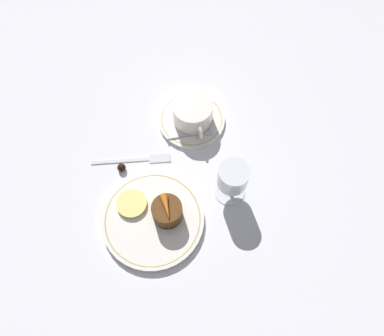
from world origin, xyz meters
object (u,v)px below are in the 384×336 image
Objects in this scene: wine_glass at (233,178)px; dessert_cake at (167,211)px; coffee_cup at (193,112)px; dinner_plate at (153,219)px; fork at (140,159)px.

dessert_cake is (0.02, -0.15, -0.04)m from wine_glass.
coffee_cup is at bearing -172.75° from wine_glass.
dessert_cake reaches higher than dinner_plate.
dessert_cake is at bearing 9.61° from fork.
wine_glass reaches higher than dinner_plate.
coffee_cup reaches higher than fork.
fork is at bearing 177.21° from dinner_plate.
coffee_cup is 0.66× the size of fork.
dinner_plate is 1.20× the size of fork.
wine_glass is at bearing 52.13° from fork.
fork is at bearing -127.87° from wine_glass.
coffee_cup is 1.11× the size of wine_glass.
wine_glass is at bearing 7.25° from coffee_cup.
dinner_plate is at bearing -35.59° from coffee_cup.
wine_glass reaches higher than fork.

